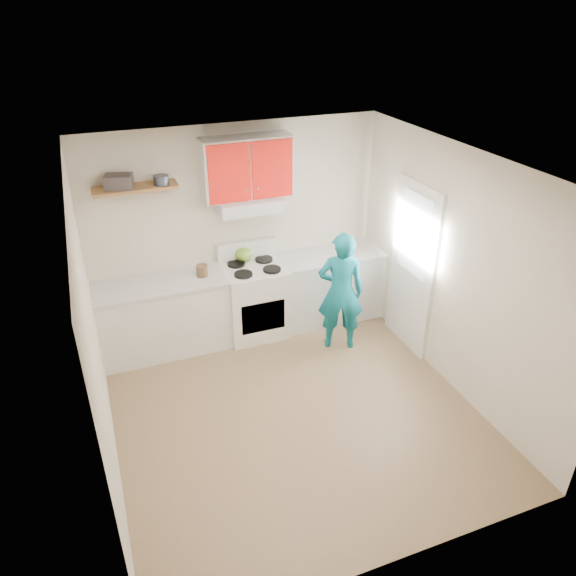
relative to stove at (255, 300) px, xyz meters
name	(u,v)px	position (x,y,z in m)	size (l,w,h in m)	color
floor	(293,409)	(-0.10, -1.57, -0.46)	(3.80, 3.80, 0.00)	brown
ceiling	(295,167)	(-0.10, -1.57, 2.14)	(3.60, 3.80, 0.04)	white
back_wall	(237,230)	(-0.10, 0.32, 0.84)	(3.60, 0.04, 2.60)	beige
front_wall	(401,439)	(-0.10, -3.47, 0.84)	(3.60, 0.04, 2.60)	beige
left_wall	(94,342)	(-1.90, -1.57, 0.84)	(0.04, 3.80, 2.60)	beige
right_wall	(454,272)	(1.70, -1.57, 0.84)	(0.04, 3.80, 2.60)	beige
door	(412,268)	(1.68, -0.88, 0.56)	(0.05, 0.85, 2.05)	white
door_glass	(414,235)	(1.65, -0.88, 0.99)	(0.01, 0.55, 0.95)	white
counter_left	(164,317)	(-1.14, 0.02, -0.01)	(1.52, 0.60, 0.90)	silver
counter_right	(329,286)	(1.04, 0.02, -0.01)	(1.32, 0.60, 0.90)	silver
stove	(255,300)	(0.00, 0.00, 0.00)	(0.76, 0.65, 0.92)	white
range_hood	(249,205)	(0.00, 0.10, 1.24)	(0.76, 0.44, 0.15)	silver
upper_cabinets	(246,167)	(0.00, 0.16, 1.66)	(1.02, 0.33, 0.70)	red
shelf	(135,188)	(-1.25, 0.18, 1.56)	(0.90, 0.30, 0.04)	brown
books	(119,182)	(-1.41, 0.17, 1.65)	(0.28, 0.20, 0.15)	#40383A
tin	(161,180)	(-0.97, 0.14, 1.63)	(0.16, 0.16, 0.10)	#333D4C
kettle	(243,254)	(-0.06, 0.23, 0.55)	(0.21, 0.21, 0.18)	olive
crock	(202,271)	(-0.64, 0.01, 0.52)	(0.13, 0.13, 0.16)	#4C3821
cutting_board	(304,258)	(0.68, 0.05, 0.45)	(0.30, 0.22, 0.02)	olive
silicone_mat	(352,252)	(1.34, 0.02, 0.44)	(0.30, 0.25, 0.01)	red
person	(341,292)	(0.86, -0.65, 0.29)	(0.55, 0.36, 1.51)	#0D697A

